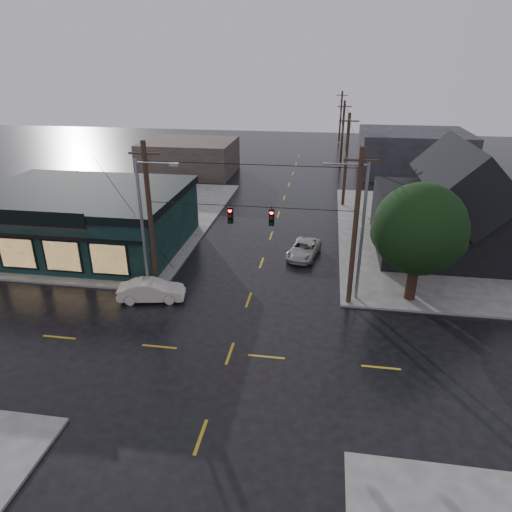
% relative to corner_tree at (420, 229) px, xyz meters
% --- Properties ---
extents(ground_plane, '(160.00, 160.00, 0.00)m').
position_rel_corner_tree_xyz_m(ground_plane, '(-10.49, -7.63, -4.97)').
color(ground_plane, black).
extents(sidewalk_nw, '(28.00, 28.00, 0.15)m').
position_rel_corner_tree_xyz_m(sidewalk_nw, '(-30.49, 12.37, -4.90)').
color(sidewalk_nw, '#5F5D58').
rests_on(sidewalk_nw, ground).
extents(sidewalk_ne, '(28.00, 28.00, 0.15)m').
position_rel_corner_tree_xyz_m(sidewalk_ne, '(9.51, 12.37, -4.90)').
color(sidewalk_ne, '#5F5D58').
rests_on(sidewalk_ne, ground).
extents(pizza_shop, '(16.30, 12.34, 4.90)m').
position_rel_corner_tree_xyz_m(pizza_shop, '(-25.49, 5.31, -2.41)').
color(pizza_shop, black).
rests_on(pizza_shop, ground).
extents(ne_building, '(12.60, 11.60, 8.75)m').
position_rel_corner_tree_xyz_m(ne_building, '(4.51, 9.37, -0.50)').
color(ne_building, black).
rests_on(ne_building, ground).
extents(corner_tree, '(5.79, 5.79, 7.74)m').
position_rel_corner_tree_xyz_m(corner_tree, '(0.00, 0.00, 0.00)').
color(corner_tree, black).
rests_on(corner_tree, ground).
extents(utility_pole_nw, '(2.00, 0.32, 10.15)m').
position_rel_corner_tree_xyz_m(utility_pole_nw, '(-16.99, -1.13, -4.97)').
color(utility_pole_nw, black).
rests_on(utility_pole_nw, ground).
extents(utility_pole_ne, '(2.00, 0.32, 10.15)m').
position_rel_corner_tree_xyz_m(utility_pole_ne, '(-3.99, -1.13, -4.97)').
color(utility_pole_ne, black).
rests_on(utility_pole_ne, ground).
extents(utility_pole_far_a, '(2.00, 0.32, 9.65)m').
position_rel_corner_tree_xyz_m(utility_pole_far_a, '(-3.99, 20.37, -4.97)').
color(utility_pole_far_a, black).
rests_on(utility_pole_far_a, ground).
extents(utility_pole_far_b, '(2.00, 0.32, 9.15)m').
position_rel_corner_tree_xyz_m(utility_pole_far_b, '(-3.99, 40.37, -4.97)').
color(utility_pole_far_b, black).
rests_on(utility_pole_far_b, ground).
extents(utility_pole_far_c, '(2.00, 0.32, 9.15)m').
position_rel_corner_tree_xyz_m(utility_pole_far_c, '(-3.99, 60.37, -4.97)').
color(utility_pole_far_c, black).
rests_on(utility_pole_far_c, ground).
extents(span_signal_assembly, '(13.00, 0.48, 1.23)m').
position_rel_corner_tree_xyz_m(span_signal_assembly, '(-10.39, -1.13, 0.73)').
color(span_signal_assembly, black).
rests_on(span_signal_assembly, ground).
extents(streetlight_nw, '(5.40, 0.30, 9.15)m').
position_rel_corner_tree_xyz_m(streetlight_nw, '(-17.29, -1.83, -4.97)').
color(streetlight_nw, gray).
rests_on(streetlight_nw, ground).
extents(streetlight_ne, '(5.40, 0.30, 9.15)m').
position_rel_corner_tree_xyz_m(streetlight_ne, '(-3.49, -0.43, -4.97)').
color(streetlight_ne, gray).
rests_on(streetlight_ne, ground).
extents(bg_building_west, '(12.00, 10.00, 4.40)m').
position_rel_corner_tree_xyz_m(bg_building_west, '(-24.49, 32.37, -2.77)').
color(bg_building_west, '#3D312C').
rests_on(bg_building_west, ground).
extents(bg_building_east, '(14.00, 12.00, 5.60)m').
position_rel_corner_tree_xyz_m(bg_building_east, '(5.51, 37.37, -2.17)').
color(bg_building_east, black).
rests_on(bg_building_east, ground).
extents(sedan_cream, '(4.51, 2.31, 1.42)m').
position_rel_corner_tree_xyz_m(sedan_cream, '(-16.78, -2.63, -4.26)').
color(sedan_cream, beige).
rests_on(sedan_cream, ground).
extents(suv_silver, '(2.87, 4.79, 1.25)m').
position_rel_corner_tree_xyz_m(suv_silver, '(-7.32, 6.10, -4.35)').
color(suv_silver, '#ABA79E').
rests_on(suv_silver, ground).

